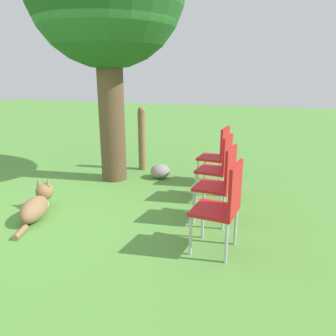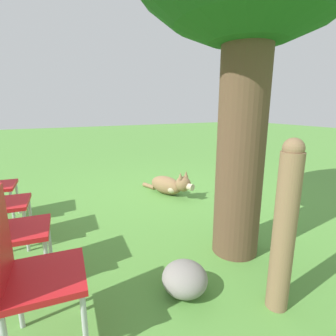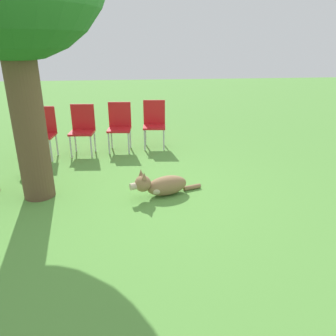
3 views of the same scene
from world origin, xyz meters
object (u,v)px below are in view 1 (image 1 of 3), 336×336
(red_chair_1, at_px, (221,180))
(red_chair_2, at_px, (219,164))
(fence_post, at_px, (142,138))
(red_chair_0, at_px, (224,203))
(dog, at_px, (37,205))
(red_chair_3, at_px, (218,152))

(red_chair_1, bearing_deg, red_chair_2, -72.63)
(fence_post, relative_size, red_chair_2, 1.25)
(fence_post, height_order, red_chair_2, fence_post)
(red_chair_0, height_order, red_chair_1, same)
(fence_post, distance_m, red_chair_1, 2.53)
(fence_post, height_order, red_chair_1, fence_post)
(dog, xyz_separation_m, red_chair_1, (2.20, 0.62, 0.38))
(red_chair_1, xyz_separation_m, red_chair_3, (-0.30, 1.39, 0.00))
(fence_post, bearing_deg, red_chair_3, -14.96)
(red_chair_2, height_order, red_chair_3, same)
(fence_post, bearing_deg, dog, -99.68)
(dog, bearing_deg, fence_post, -27.83)
(dog, bearing_deg, red_chair_1, -92.49)
(red_chair_2, bearing_deg, fence_post, -28.41)
(dog, height_order, red_chair_2, red_chair_2)
(red_chair_3, bearing_deg, fence_post, -9.68)
(red_chair_1, bearing_deg, red_chair_0, 107.37)
(dog, xyz_separation_m, red_chair_3, (1.90, 2.01, 0.38))
(dog, relative_size, red_chair_1, 1.13)
(red_chair_0, distance_m, red_chair_2, 1.42)
(fence_post, xyz_separation_m, red_chair_0, (1.94, -2.48, -0.06))
(red_chair_0, bearing_deg, red_chair_3, -72.63)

